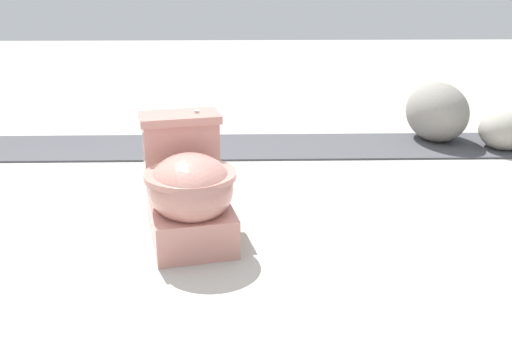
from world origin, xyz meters
TOP-DOWN VIEW (x-y plane):
  - ground_plane at (0.00, 0.00)m, footprint 14.00×14.00m
  - gravel_strip at (-1.39, 0.50)m, footprint 0.56×8.00m
  - toilet at (-0.08, 0.15)m, footprint 0.70×0.50m
  - boulder_near at (-1.32, 2.09)m, footprint 0.46×0.46m
  - boulder_far at (-1.53, 1.71)m, footprint 0.57×0.48m

SIDE VIEW (x-z plane):
  - ground_plane at x=0.00m, z-range 0.00..0.00m
  - gravel_strip at x=-1.39m, z-range 0.00..0.01m
  - boulder_near at x=-1.32m, z-range 0.00..0.25m
  - boulder_far at x=-1.53m, z-range 0.00..0.40m
  - toilet at x=-0.08m, z-range -0.04..0.48m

